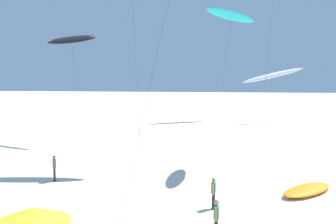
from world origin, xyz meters
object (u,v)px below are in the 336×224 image
(person_near_right, at_px, (216,218))
(flying_kite_4, at_px, (272,75))
(person_foreground_walker, at_px, (54,167))
(flying_kite_5, at_px, (71,40))
(beach_umbrella, at_px, (32,215))
(person_near_left, at_px, (214,192))
(flying_kite_6, at_px, (231,15))
(grounded_kite_1, at_px, (307,190))

(person_near_right, bearing_deg, flying_kite_4, 81.13)
(person_foreground_walker, bearing_deg, flying_kite_5, 106.47)
(person_near_right, height_order, beach_umbrella, beach_umbrella)
(flying_kite_4, height_order, person_near_left, flying_kite_4)
(flying_kite_4, relative_size, flying_kite_6, 0.66)
(person_near_left, relative_size, beach_umbrella, 0.62)
(flying_kite_5, height_order, person_near_right, flying_kite_5)
(flying_kite_4, xyz_separation_m, beach_umbrella, (-12.04, -46.02, -4.13))
(flying_kite_4, distance_m, person_near_right, 42.42)
(flying_kite_5, height_order, grounded_kite_1, flying_kite_5)
(grounded_kite_1, xyz_separation_m, person_near_right, (-4.88, -7.30, 0.70))
(flying_kite_4, bearing_deg, person_near_right, -98.87)
(flying_kite_5, distance_m, person_near_right, 28.37)
(flying_kite_6, xyz_separation_m, beach_umbrella, (-6.44, -49.85, -12.70))
(person_near_right, bearing_deg, grounded_kite_1, 56.26)
(person_foreground_walker, distance_m, beach_umbrella, 13.26)
(person_foreground_walker, relative_size, person_near_left, 1.04)
(flying_kite_4, relative_size, flying_kite_5, 1.02)
(flying_kite_4, relative_size, person_foreground_walker, 6.55)
(flying_kite_5, relative_size, person_near_right, 6.30)
(flying_kite_5, xyz_separation_m, person_near_right, (14.50, -22.67, -8.99))
(person_near_left, height_order, person_near_right, person_near_right)
(flying_kite_6, xyz_separation_m, person_near_left, (-1.10, -41.51, -14.15))
(flying_kite_4, xyz_separation_m, person_near_right, (-6.48, -41.56, -5.52))
(person_near_left, bearing_deg, beach_umbrella, -122.62)
(grounded_kite_1, bearing_deg, person_near_right, -123.74)
(flying_kite_6, distance_m, beach_umbrella, 51.85)
(grounded_kite_1, height_order, person_near_left, person_near_left)
(flying_kite_4, height_order, flying_kite_6, flying_kite_6)
(flying_kite_5, xyz_separation_m, grounded_kite_1, (19.37, -15.36, -9.70))
(grounded_kite_1, distance_m, person_near_left, 6.17)
(grounded_kite_1, bearing_deg, flying_kite_4, 87.32)
(grounded_kite_1, bearing_deg, person_foreground_walker, 177.71)
(flying_kite_6, relative_size, person_near_left, 10.41)
(flying_kite_5, distance_m, beach_umbrella, 29.56)
(person_near_left, bearing_deg, grounded_kite_1, 33.87)
(person_near_right, bearing_deg, person_near_left, 93.24)
(flying_kite_6, xyz_separation_m, person_foreground_walker, (-11.01, -37.49, -14.12))
(person_near_left, height_order, beach_umbrella, beach_umbrella)
(flying_kite_4, bearing_deg, grounded_kite_1, -92.68)
(person_foreground_walker, height_order, beach_umbrella, beach_umbrella)
(person_foreground_walker, xyz_separation_m, person_near_right, (10.13, -7.90, 0.02))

